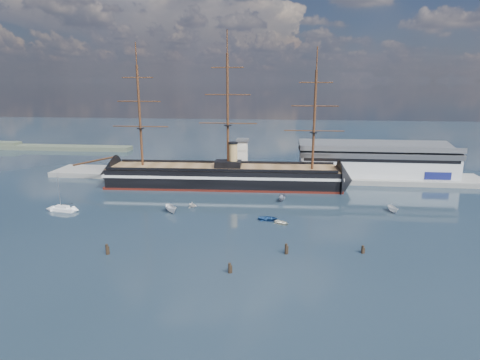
# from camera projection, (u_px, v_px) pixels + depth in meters

# --- Properties ---
(ground) EXTENTS (600.00, 600.00, 0.00)m
(ground) POSITION_uv_depth(u_px,v_px,m) (224.00, 202.00, 136.70)
(ground) COLOR #192733
(ground) RESTS_ON ground
(quay) EXTENTS (180.00, 18.00, 2.00)m
(quay) POSITION_uv_depth(u_px,v_px,m) (260.00, 178.00, 170.40)
(quay) COLOR slate
(quay) RESTS_ON ground
(warehouse) EXTENTS (63.00, 21.00, 11.60)m
(warehouse) POSITION_uv_depth(u_px,v_px,m) (375.00, 160.00, 167.31)
(warehouse) COLOR #B7BABC
(warehouse) RESTS_ON ground
(quay_tower) EXTENTS (5.00, 5.00, 15.00)m
(quay_tower) POSITION_uv_depth(u_px,v_px,m) (243.00, 156.00, 165.89)
(quay_tower) COLOR silver
(quay_tower) RESTS_ON ground
(shoreline) EXTENTS (120.00, 10.00, 4.00)m
(shoreline) POSITION_uv_depth(u_px,v_px,m) (20.00, 146.00, 242.60)
(shoreline) COLOR #3F4C38
(shoreline) RESTS_ON ground
(warship) EXTENTS (113.19, 19.75, 53.94)m
(warship) POSITION_uv_depth(u_px,v_px,m) (219.00, 176.00, 155.56)
(warship) COLOR black
(warship) RESTS_ON ground
(sailboat) EXTENTS (8.32, 3.76, 12.85)m
(sailboat) POSITION_uv_depth(u_px,v_px,m) (63.00, 209.00, 126.57)
(sailboat) COLOR white
(sailboat) RESTS_ON ground
(motorboat_a) EXTENTS (7.55, 6.73, 2.98)m
(motorboat_a) POSITION_uv_depth(u_px,v_px,m) (171.00, 213.00, 125.15)
(motorboat_a) COLOR white
(motorboat_a) RESTS_ON ground
(motorboat_b) EXTENTS (1.71, 3.75, 1.71)m
(motorboat_b) POSITION_uv_depth(u_px,v_px,m) (268.00, 220.00, 118.34)
(motorboat_b) COLOR navy
(motorboat_b) RESTS_ON ground
(motorboat_c) EXTENTS (6.26, 3.23, 2.38)m
(motorboat_c) POSITION_uv_depth(u_px,v_px,m) (282.00, 201.00, 137.33)
(motorboat_c) COLOR gray
(motorboat_c) RESTS_ON ground
(motorboat_d) EXTENTS (5.50, 5.74, 2.04)m
(motorboat_d) POSITION_uv_depth(u_px,v_px,m) (192.00, 207.00, 130.46)
(motorboat_d) COLOR white
(motorboat_d) RESTS_ON ground
(motorboat_e) EXTENTS (2.67, 3.09, 1.38)m
(motorboat_e) POSITION_uv_depth(u_px,v_px,m) (282.00, 224.00, 115.25)
(motorboat_e) COLOR beige
(motorboat_e) RESTS_ON ground
(motorboat_f) EXTENTS (6.54, 3.47, 2.48)m
(motorboat_f) POSITION_uv_depth(u_px,v_px,m) (393.00, 212.00, 125.39)
(motorboat_f) COLOR white
(motorboat_f) RESTS_ON ground
(piling_near_left) EXTENTS (0.64, 0.64, 3.28)m
(piling_near_left) POSITION_uv_depth(u_px,v_px,m) (107.00, 254.00, 95.14)
(piling_near_left) COLOR black
(piling_near_left) RESTS_ON ground
(piling_near_mid) EXTENTS (0.64, 0.64, 3.02)m
(piling_near_mid) POSITION_uv_depth(u_px,v_px,m) (230.00, 273.00, 85.90)
(piling_near_mid) COLOR black
(piling_near_mid) RESTS_ON ground
(piling_near_right) EXTENTS (0.64, 0.64, 3.33)m
(piling_near_right) POSITION_uv_depth(u_px,v_px,m) (286.00, 254.00, 95.32)
(piling_near_right) COLOR black
(piling_near_right) RESTS_ON ground
(piling_far_right) EXTENTS (0.64, 0.64, 2.66)m
(piling_far_right) POSITION_uv_depth(u_px,v_px,m) (362.00, 253.00, 95.70)
(piling_far_right) COLOR black
(piling_far_right) RESTS_ON ground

